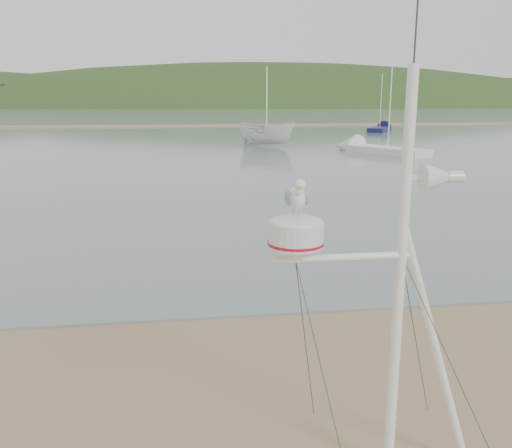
{
  "coord_description": "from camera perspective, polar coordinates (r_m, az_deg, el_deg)",
  "views": [
    {
      "loc": [
        1.06,
        -5.5,
        4.09
      ],
      "look_at": [
        1.97,
        1.0,
        2.53
      ],
      "focal_mm": 38.0,
      "sensor_mm": 36.0,
      "label": 1
    }
  ],
  "objects": [
    {
      "name": "water",
      "position": [
        137.57,
        -8.55,
        11.51
      ],
      "size": [
        560.0,
        256.0,
        0.04
      ],
      "primitive_type": "cube",
      "color": "slate",
      "rests_on": "ground"
    },
    {
      "name": "sandbar",
      "position": [
        75.61,
        -8.87,
        10.16
      ],
      "size": [
        560.0,
        7.0,
        0.07
      ],
      "primitive_type": "cube",
      "color": "#8B7050",
      "rests_on": "water"
    },
    {
      "name": "hill_ridge",
      "position": [
        242.3,
        -3.8,
        7.69
      ],
      "size": [
        620.0,
        180.0,
        80.0
      ],
      "color": "#223D19",
      "rests_on": "ground"
    },
    {
      "name": "far_cottages",
      "position": [
        201.51,
        -7.59,
        13.22
      ],
      "size": [
        294.4,
        6.3,
        8.0
      ],
      "color": "silver",
      "rests_on": "ground"
    },
    {
      "name": "mast_rig",
      "position": [
        6.06,
        13.95,
        -14.58
      ],
      "size": [
        2.36,
        2.52,
        5.32
      ],
      "color": "white",
      "rests_on": "ground"
    },
    {
      "name": "boat_white",
      "position": [
        44.76,
        1.14,
        11.57
      ],
      "size": [
        2.86,
        2.86,
        5.31
      ],
      "primitive_type": "imported",
      "rotation": [
        0.0,
        0.0,
        0.82
      ],
      "color": "silver",
      "rests_on": "water"
    },
    {
      "name": "sailboat_white_near",
      "position": [
        41.25,
        11.22,
        7.84
      ],
      "size": [
        5.67,
        8.07,
        8.04
      ],
      "color": "silver",
      "rests_on": "ground"
    },
    {
      "name": "sailboat_blue_far",
      "position": [
        67.19,
        13.21,
        9.78
      ],
      "size": [
        5.32,
        7.02,
        7.14
      ],
      "color": "#131542",
      "rests_on": "ground"
    }
  ]
}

